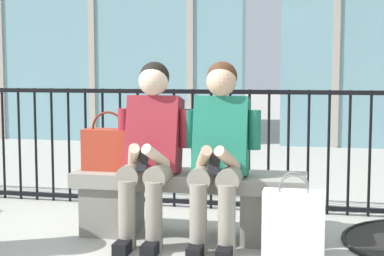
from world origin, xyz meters
The scene contains 7 objects.
ground_plane centered at (0.00, 0.00, 0.00)m, with size 60.00×60.00×0.00m, color #B2ADA3.
stone_bench centered at (0.00, 0.00, 0.27)m, with size 1.60×0.44×0.45m.
seated_person_with_phone centered at (-0.23, -0.13, 0.65)m, with size 0.52×0.66×1.21m.
seated_person_companion centered at (0.23, -0.13, 0.65)m, with size 0.52×0.66×1.21m.
handbag_on_bench centered at (-0.58, -0.01, 0.60)m, with size 0.35×0.17×0.42m.
shopping_bag centered at (0.73, -0.38, 0.22)m, with size 0.37×0.15×0.54m.
plaza_railing centered at (0.00, 0.85, 0.51)m, with size 9.21×0.04×1.00m.
Camera 1 is at (0.86, -3.86, 1.14)m, focal length 54.33 mm.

